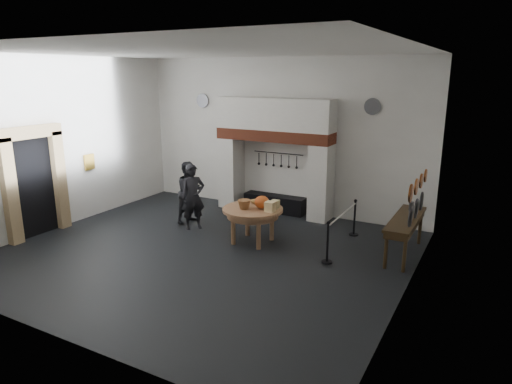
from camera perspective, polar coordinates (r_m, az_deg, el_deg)
The scene contains 39 objects.
floor at distance 10.77m, azimuth -6.53°, elevation -7.53°, with size 9.00×8.00×0.02m, color black.
ceiling at distance 9.99m, azimuth -7.31°, elevation 17.12°, with size 9.00×8.00×0.02m, color silver.
wall_back at distance 13.56m, azimuth 2.97°, elevation 7.01°, with size 9.00×0.02×4.50m, color silver.
wall_front at distance 7.34m, azimuth -25.22°, elevation -0.98°, with size 9.00×0.02×4.50m, color silver.
wall_left at distance 13.24m, azimuth -23.08°, elevation 5.68°, with size 0.02×8.00×4.50m, color silver.
wall_right at distance 8.42m, azimuth 18.97°, elevation 1.49°, with size 0.02×8.00×4.50m, color silver.
chimney_pier_left at distance 14.16m, azimuth -3.10°, elevation 2.51°, with size 0.55×0.70×2.15m, color silver.
chimney_pier_right at distance 12.89m, azimuth 8.15°, elevation 1.17°, with size 0.55×0.70×2.15m, color silver.
hearth_brick_band at distance 13.24m, azimuth 2.32°, elevation 7.10°, with size 3.50×0.72×0.32m, color #9E442B.
chimney_hood at distance 13.17m, azimuth 2.34°, elevation 9.73°, with size 3.50×0.70×0.90m, color silver.
iron_range at distance 13.72m, azimuth 2.36°, elevation -1.43°, with size 1.90×0.45×0.50m, color black.
utensil_rail at distance 13.56m, azimuth 2.80°, elevation 4.88°, with size 0.02×0.02×1.60m, color black.
door_recess at distance 12.81m, azimuth -26.01°, elevation 0.52°, with size 0.04×1.10×2.50m, color black.
door_jamb_near at distance 12.35m, azimuth -28.40°, elevation -0.01°, with size 0.22×0.30×2.60m, color tan.
door_jamb_far at distance 13.13m, azimuth -23.36°, elevation 1.35°, with size 0.22×0.30×2.60m, color tan.
door_lintel at distance 12.51m, azimuth -26.49°, elevation 6.71°, with size 0.22×1.70×0.30m, color tan.
wall_plaque at distance 13.81m, azimuth -20.11°, elevation 3.55°, with size 0.05×0.34×0.44m, color gold.
work_table at distance 11.07m, azimuth -0.41°, elevation -2.20°, with size 1.47×1.47×0.07m, color #A6784E.
pumpkin at distance 11.01m, azimuth 0.75°, elevation -1.26°, with size 0.36×0.36×0.31m, color #C74B1C.
cheese_block_big at distance 10.76m, azimuth 1.79°, elevation -1.84°, with size 0.22×0.22×0.24m, color #EBCD8C.
cheese_block_small at distance 11.03m, azimuth 2.40°, elevation -1.54°, with size 0.18×0.18×0.20m, color #CFBD7C.
wicker_basket at distance 10.98m, azimuth -1.48°, elevation -1.56°, with size 0.32×0.32×0.22m, color #946236.
bread_loaf at distance 11.38m, azimuth -0.00°, elevation -1.20°, with size 0.31×0.18×0.13m, color #A5833A.
visitor_near at distance 12.17m, azimuth -7.88°, elevation -0.60°, with size 0.64×0.42×1.75m, color black.
visitor_far at distance 12.72m, azimuth -8.27°, elevation -0.02°, with size 0.84×0.65×1.72m, color black.
side_table at distance 10.80m, azimuth 18.22°, elevation -3.22°, with size 0.55×2.20×0.06m, color #3B2B15.
pewter_jug at distance 11.33m, azimuth 18.85°, elevation -1.71°, with size 0.12×0.12×0.22m, color #4B4B50.
copper_pan_a at distance 8.69m, azimuth 18.79°, elevation -0.14°, with size 0.34×0.34×0.03m, color #C6662D.
copper_pan_b at distance 9.21m, azimuth 19.40°, elevation 0.63°, with size 0.32×0.32×0.03m, color #C6662D.
copper_pan_c at distance 9.74m, azimuth 19.95°, elevation 1.31°, with size 0.30×0.30×0.03m, color #C6662D.
copper_pan_d at distance 10.28m, azimuth 20.44°, elevation 1.93°, with size 0.28×0.28×0.03m, color #C6662D.
pewter_plate_left at distance 9.01m, azimuth 18.75°, elevation -2.93°, with size 0.40×0.40×0.03m, color #4C4C51.
pewter_plate_mid at distance 9.58m, azimuth 19.40°, elevation -1.96°, with size 0.40×0.40×0.03m, color #4C4C51.
pewter_plate_right at distance 10.15m, azimuth 19.97°, elevation -1.09°, with size 0.40×0.40×0.03m, color #4C4C51.
pewter_plate_back_left at distance 14.80m, azimuth -6.69°, elevation 11.28°, with size 0.44×0.44×0.03m, color #4C4C51.
pewter_plate_back_right at distance 12.50m, azimuth 14.36°, elevation 10.31°, with size 0.44×0.44×0.03m, color #4C4C51.
barrier_post_near at distance 10.13m, azimuth 8.94°, elevation -6.36°, with size 0.05×0.05×0.90m, color black.
barrier_post_far at distance 11.93m, azimuth 12.22°, elevation -3.25°, with size 0.05×0.05×0.90m, color black.
barrier_rope at distance 10.90m, azimuth 10.81°, elevation -2.69°, with size 0.04×0.04×2.00m, color silver.
Camera 1 is at (5.81, -8.12, 4.06)m, focal length 32.00 mm.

